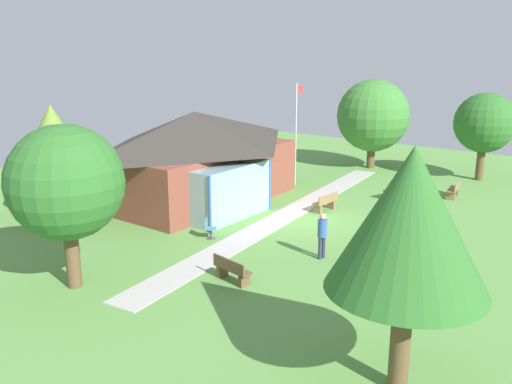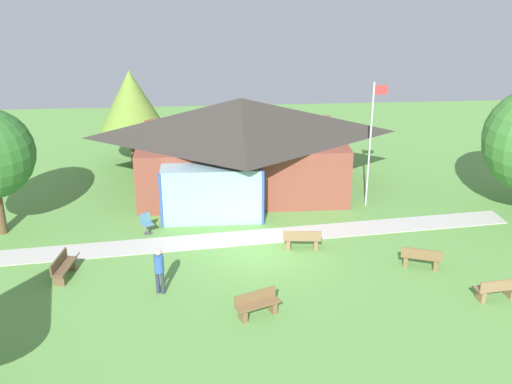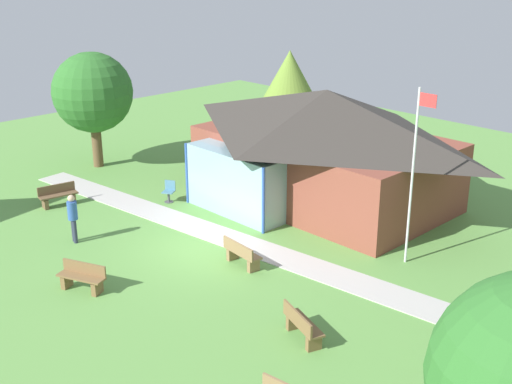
# 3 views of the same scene
# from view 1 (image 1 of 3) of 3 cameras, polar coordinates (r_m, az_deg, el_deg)

# --- Properties ---
(ground_plane) EXTENTS (44.00, 44.00, 0.00)m
(ground_plane) POSITION_cam_1_polar(r_m,az_deg,el_deg) (24.51, 5.64, -2.98)
(ground_plane) COLOR #609947
(pavilion) EXTENTS (10.57, 7.66, 4.52)m
(pavilion) POSITION_cam_1_polar(r_m,az_deg,el_deg) (27.37, -6.34, 3.96)
(pavilion) COLOR brown
(pavilion) RESTS_ON ground_plane
(footpath) EXTENTS (21.79, 3.64, 0.03)m
(footpath) POSITION_cam_1_polar(r_m,az_deg,el_deg) (25.13, 3.25, -2.44)
(footpath) COLOR #BCB7B2
(footpath) RESTS_ON ground_plane
(flagpole) EXTENTS (0.64, 0.08, 5.75)m
(flagpole) POSITION_cam_1_polar(r_m,az_deg,el_deg) (30.28, 4.30, 6.62)
(flagpole) COLOR silver
(flagpole) RESTS_ON ground_plane
(bench_mid_left) EXTENTS (0.68, 1.55, 0.84)m
(bench_mid_left) POSITION_cam_1_polar(r_m,az_deg,el_deg) (17.97, -2.58, -8.34)
(bench_mid_left) COLOR brown
(bench_mid_left) RESTS_ON ground_plane
(bench_lawn_far_right) EXTENTS (1.55, 0.64, 0.84)m
(bench_lawn_far_right) POSITION_cam_1_polar(r_m,az_deg,el_deg) (29.83, 20.32, 0.18)
(bench_lawn_far_right) COLOR olive
(bench_lawn_far_right) RESTS_ON ground_plane
(bench_front_center) EXTENTS (1.55, 0.99, 0.84)m
(bench_front_center) POSITION_cam_1_polar(r_m,az_deg,el_deg) (22.17, 14.87, -4.27)
(bench_front_center) COLOR brown
(bench_front_center) RESTS_ON ground_plane
(bench_rear_near_path) EXTENTS (1.54, 0.58, 0.84)m
(bench_rear_near_path) POSITION_cam_1_polar(r_m,az_deg,el_deg) (25.85, 7.42, -1.16)
(bench_rear_near_path) COLOR olive
(bench_rear_near_path) RESTS_ON ground_plane
(bench_mid_right) EXTENTS (1.56, 0.92, 0.84)m
(bench_mid_right) POSITION_cam_1_polar(r_m,az_deg,el_deg) (28.81, 14.74, 0.13)
(bench_mid_right) COLOR brown
(bench_mid_right) RESTS_ON ground_plane
(patio_chair_west) EXTENTS (0.60, 0.60, 0.86)m
(patio_chair_west) POSITION_cam_1_polar(r_m,az_deg,el_deg) (21.98, -4.98, -3.94)
(patio_chair_west) COLOR teal
(patio_chair_west) RESTS_ON ground_plane
(visitor_strolling_lawn) EXTENTS (0.34, 0.34, 1.74)m
(visitor_strolling_lawn) POSITION_cam_1_polar(r_m,az_deg,el_deg) (19.82, 7.06, -4.27)
(visitor_strolling_lawn) COLOR #2D3347
(visitor_strolling_lawn) RESTS_ON ground_plane
(tree_west_hedge) EXTENTS (3.64, 3.64, 5.32)m
(tree_west_hedge) POSITION_cam_1_polar(r_m,az_deg,el_deg) (17.65, -19.58, 0.89)
(tree_west_hedge) COLOR brown
(tree_west_hedge) RESTS_ON ground_plane
(tree_behind_pavilion_left) EXTENTS (3.57, 3.57, 5.09)m
(tree_behind_pavilion_left) POSITION_cam_1_polar(r_m,az_deg,el_deg) (26.77, -20.76, 5.25)
(tree_behind_pavilion_left) COLOR brown
(tree_behind_pavilion_left) RESTS_ON ground_plane
(tree_far_east) EXTENTS (3.47, 3.47, 5.14)m
(tree_far_east) POSITION_cam_1_polar(r_m,az_deg,el_deg) (34.02, 23.14, 6.74)
(tree_far_east) COLOR brown
(tree_far_east) RESTS_ON ground_plane
(tree_east_hedge) EXTENTS (4.61, 4.61, 5.72)m
(tree_east_hedge) POSITION_cam_1_polar(r_m,az_deg,el_deg) (35.53, 12.34, 7.93)
(tree_east_hedge) COLOR brown
(tree_east_hedge) RESTS_ON ground_plane
(tree_lawn_corner) EXTENTS (3.51, 3.51, 5.62)m
(tree_lawn_corner) POSITION_cam_1_polar(r_m,az_deg,el_deg) (11.68, 16.02, -3.01)
(tree_lawn_corner) COLOR brown
(tree_lawn_corner) RESTS_ON ground_plane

